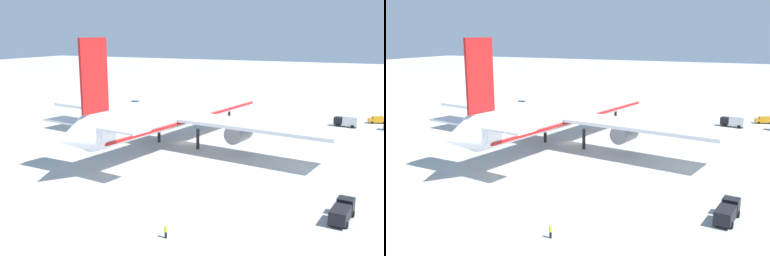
% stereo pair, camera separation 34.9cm
% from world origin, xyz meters
% --- Properties ---
extents(ground_plane, '(600.00, 600.00, 0.00)m').
position_xyz_m(ground_plane, '(0.00, 0.00, 0.00)').
color(ground_plane, '#B2B2AD').
extents(airliner, '(70.31, 71.52, 23.80)m').
position_xyz_m(airliner, '(-1.24, 0.09, 7.53)').
color(airliner, white).
rests_on(airliner, ground).
extents(service_truck_1, '(6.60, 2.95, 2.45)m').
position_xyz_m(service_truck_1, '(-29.37, -37.45, 1.33)').
color(service_truck_1, black).
rests_on(service_truck_1, ground).
extents(service_truck_3, '(3.35, 6.51, 2.99)m').
position_xyz_m(service_truck_3, '(33.85, -31.51, 1.61)').
color(service_truck_3, black).
rests_on(service_truck_3, ground).
extents(service_van, '(3.30, 5.13, 1.97)m').
position_xyz_m(service_van, '(42.58, -38.66, 1.03)').
color(service_van, orange).
rests_on(service_van, ground).
extents(baggage_cart_1, '(1.62, 3.08, 0.40)m').
position_xyz_m(baggage_cart_1, '(47.54, 43.56, 0.27)').
color(baggage_cart_1, '#26598C').
rests_on(baggage_cart_1, ground).
extents(ground_worker_0, '(0.56, 0.56, 1.71)m').
position_xyz_m(ground_worker_0, '(-43.78, -18.61, 0.87)').
color(ground_worker_0, black).
rests_on(ground_worker_0, ground).
extents(traffic_cone_1, '(0.36, 0.36, 0.55)m').
position_xyz_m(traffic_cone_1, '(43.72, 16.05, 0.28)').
color(traffic_cone_1, orange).
rests_on(traffic_cone_1, ground).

